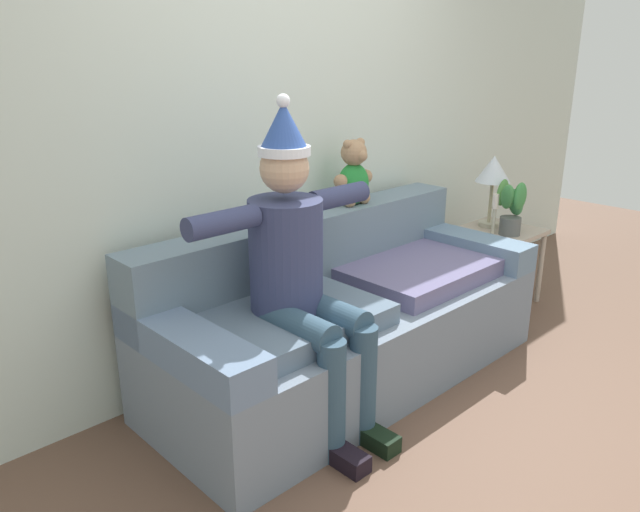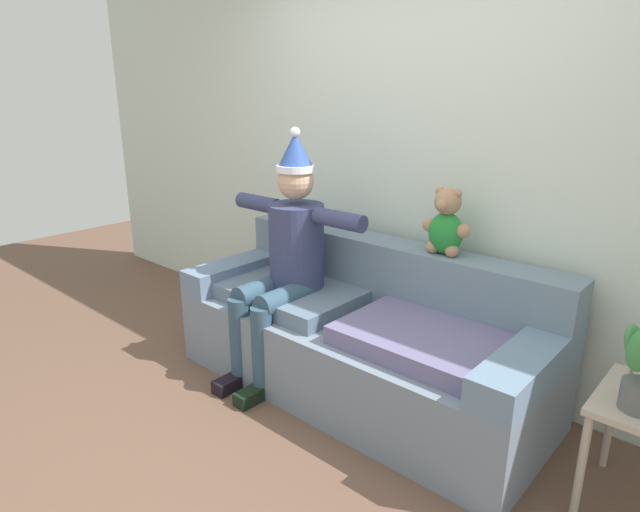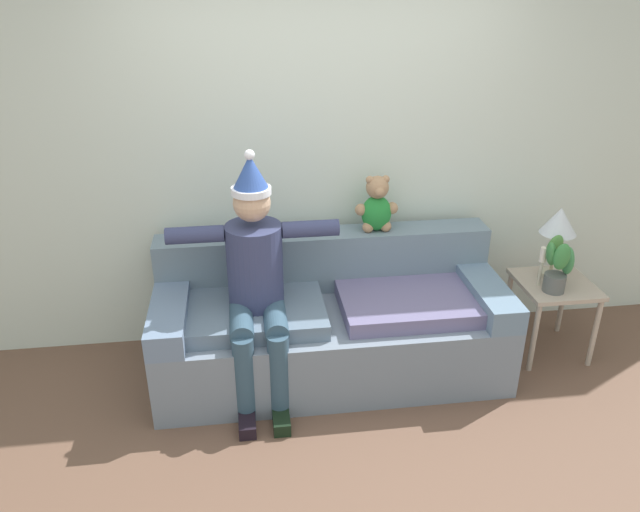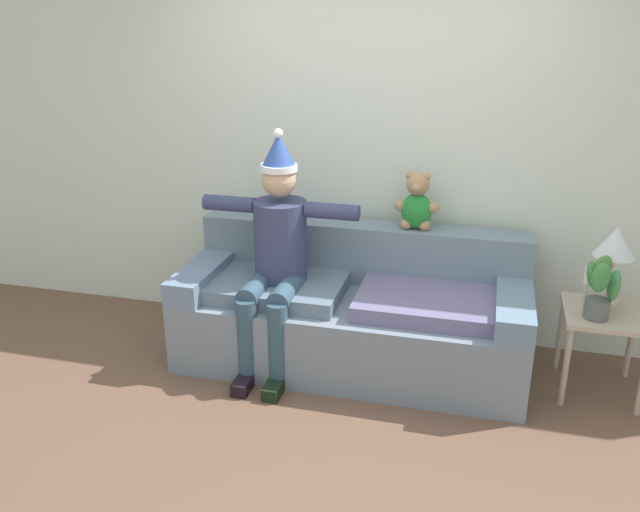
# 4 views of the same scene
# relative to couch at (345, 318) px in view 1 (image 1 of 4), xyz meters

# --- Properties ---
(ground_plane) EXTENTS (10.00, 10.00, 0.00)m
(ground_plane) POSITION_rel_couch_xyz_m (0.00, -1.01, -0.34)
(ground_plane) COLOR brown
(back_wall) EXTENTS (7.00, 0.10, 2.70)m
(back_wall) POSITION_rel_couch_xyz_m (0.00, 0.54, 1.01)
(back_wall) COLOR silver
(back_wall) RESTS_ON ground_plane
(couch) EXTENTS (2.23, 0.91, 0.86)m
(couch) POSITION_rel_couch_xyz_m (0.00, 0.00, 0.00)
(couch) COLOR slate
(couch) RESTS_ON ground_plane
(person_seated) EXTENTS (1.02, 0.77, 1.54)m
(person_seated) POSITION_rel_couch_xyz_m (-0.47, -0.17, 0.45)
(person_seated) COLOR navy
(person_seated) RESTS_ON ground_plane
(teddy_bear) EXTENTS (0.29, 0.17, 0.38)m
(teddy_bear) POSITION_rel_couch_xyz_m (0.35, 0.28, 0.69)
(teddy_bear) COLOR #218333
(teddy_bear) RESTS_ON couch
(side_table) EXTENTS (0.48, 0.50, 0.54)m
(side_table) POSITION_rel_couch_xyz_m (1.54, -0.01, 0.11)
(side_table) COLOR #AF9F8E
(side_table) RESTS_ON ground_plane
(table_lamp) EXTENTS (0.24, 0.24, 0.50)m
(table_lamp) POSITION_rel_couch_xyz_m (1.54, 0.09, 0.58)
(table_lamp) COLOR #B6AF97
(table_lamp) RESTS_ON side_table
(potted_plant) EXTENTS (0.23, 0.22, 0.38)m
(potted_plant) POSITION_rel_couch_xyz_m (1.46, -0.11, 0.38)
(potted_plant) COLOR #575A59
(potted_plant) RESTS_ON side_table
(candle_tall) EXTENTS (0.04, 0.04, 0.27)m
(candle_tall) POSITION_rel_couch_xyz_m (1.40, -0.03, 0.37)
(candle_tall) COLOR beige
(candle_tall) RESTS_ON side_table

